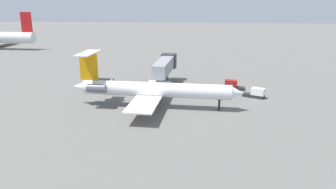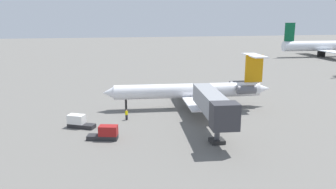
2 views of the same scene
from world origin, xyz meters
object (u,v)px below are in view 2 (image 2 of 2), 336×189
Objects in this scene: jet_bridge at (214,106)px; ground_crew_marshaller at (127,115)px; parked_airliner_west_end at (322,46)px; baggage_tug_lead at (106,133)px; baggage_tug_trailing at (79,122)px; regional_jet at (194,90)px.

ground_crew_marshaller is (-10.02, -10.86, -3.54)m from jet_bridge.
baggage_tug_lead is at bearing -47.63° from parked_airliner_west_end.
baggage_tug_lead is 1.00× the size of baggage_tug_trailing.
baggage_tug_trailing is (-7.68, -17.98, -3.56)m from jet_bridge.
jet_bridge is 19.88m from baggage_tug_trailing.
regional_jet reaches higher than baggage_tug_trailing.
jet_bridge is 106.12m from parked_airliner_west_end.
baggage_tug_lead is 0.13× the size of parked_airliner_west_end.
parked_airliner_west_end is (-71.54, 88.59, 3.40)m from baggage_tug_trailing.
regional_jet reaches higher than baggage_tug_lead.
parked_airliner_west_end is (-69.20, 81.47, 3.38)m from ground_crew_marshaller.
baggage_tug_trailing is at bearing -69.47° from regional_jet.
baggage_tug_lead reaches higher than ground_crew_marshaller.
baggage_tug_lead is (-1.90, -14.16, -3.56)m from jet_bridge.
baggage_tug_trailing is (-5.78, -3.82, 0.00)m from baggage_tug_lead.
ground_crew_marshaller is at bearing -68.14° from regional_jet.
baggage_tug_trailing is at bearing -113.13° from jet_bridge.
jet_bridge is (14.89, -1.26, 1.14)m from regional_jet.
parked_airliner_west_end is at bearing 132.85° from regional_jet.
regional_jet is at bearing -47.15° from parked_airliner_west_end.
regional_jet is at bearing 130.09° from baggage_tug_lead.
jet_bridge is 0.46× the size of parked_airliner_west_end.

